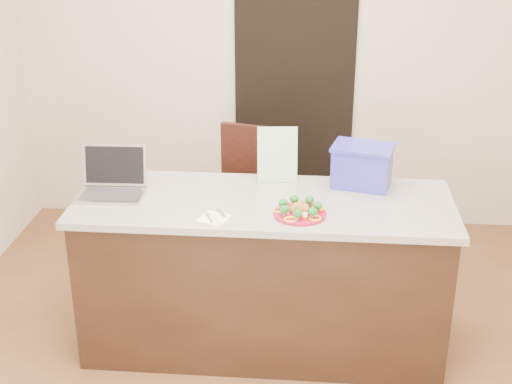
# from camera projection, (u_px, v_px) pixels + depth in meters

# --- Properties ---
(ground) EXTENTS (4.00, 4.00, 0.00)m
(ground) POSITION_uv_depth(u_px,v_px,m) (260.00, 368.00, 4.00)
(ground) COLOR brown
(ground) RESTS_ON ground
(room_shell) EXTENTS (4.00, 4.00, 4.00)m
(room_shell) POSITION_uv_depth(u_px,v_px,m) (260.00, 86.00, 3.36)
(room_shell) COLOR white
(room_shell) RESTS_ON ground
(doorway) EXTENTS (0.90, 0.02, 2.00)m
(doorway) POSITION_uv_depth(u_px,v_px,m) (294.00, 99.00, 5.41)
(doorway) COLOR black
(doorway) RESTS_ON ground
(island) EXTENTS (2.06, 0.76, 0.92)m
(island) POSITION_uv_depth(u_px,v_px,m) (263.00, 274.00, 4.05)
(island) COLOR black
(island) RESTS_ON ground
(plate) EXTENTS (0.27, 0.27, 0.02)m
(plate) POSITION_uv_depth(u_px,v_px,m) (300.00, 213.00, 3.69)
(plate) COLOR maroon
(plate) RESTS_ON island
(meatballs) EXTENTS (0.11, 0.11, 0.04)m
(meatballs) POSITION_uv_depth(u_px,v_px,m) (300.00, 209.00, 3.68)
(meatballs) COLOR olive
(meatballs) RESTS_ON plate
(broccoli) EXTENTS (0.23, 0.23, 0.04)m
(broccoli) POSITION_uv_depth(u_px,v_px,m) (300.00, 206.00, 3.67)
(broccoli) COLOR #16531E
(broccoli) RESTS_ON plate
(pepper_rings) EXTENTS (0.27, 0.27, 0.01)m
(pepper_rings) POSITION_uv_depth(u_px,v_px,m) (300.00, 212.00, 3.69)
(pepper_rings) COLOR yellow
(pepper_rings) RESTS_ON plate
(napkin) EXTENTS (0.18, 0.18, 0.01)m
(napkin) POSITION_uv_depth(u_px,v_px,m) (214.00, 218.00, 3.65)
(napkin) COLOR white
(napkin) RESTS_ON island
(fork) EXTENTS (0.05, 0.13, 0.00)m
(fork) POSITION_uv_depth(u_px,v_px,m) (210.00, 217.00, 3.66)
(fork) COLOR silver
(fork) RESTS_ON napkin
(knife) EXTENTS (0.07, 0.20, 0.01)m
(knife) POSITION_uv_depth(u_px,v_px,m) (219.00, 219.00, 3.63)
(knife) COLOR silver
(knife) RESTS_ON napkin
(yogurt_bottle) EXTENTS (0.03, 0.03, 0.07)m
(yogurt_bottle) POSITION_uv_depth(u_px,v_px,m) (305.00, 217.00, 3.61)
(yogurt_bottle) COLOR white
(yogurt_bottle) RESTS_ON island
(laptop) EXTENTS (0.37, 0.30, 0.26)m
(laptop) POSITION_uv_depth(u_px,v_px,m) (113.00, 180.00, 3.95)
(laptop) COLOR #A1A2A6
(laptop) RESTS_ON island
(leaflet) EXTENTS (0.23, 0.07, 0.32)m
(leaflet) POSITION_uv_depth(u_px,v_px,m) (277.00, 155.00, 4.06)
(leaflet) COLOR white
(leaflet) RESTS_ON island
(blue_box) EXTENTS (0.38, 0.31, 0.24)m
(blue_box) POSITION_uv_depth(u_px,v_px,m) (362.00, 165.00, 4.01)
(blue_box) COLOR #312FAC
(blue_box) RESTS_ON island
(chair) EXTENTS (0.57, 0.57, 1.04)m
(chair) POSITION_uv_depth(u_px,v_px,m) (252.00, 195.00, 4.75)
(chair) COLOR black
(chair) RESTS_ON ground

